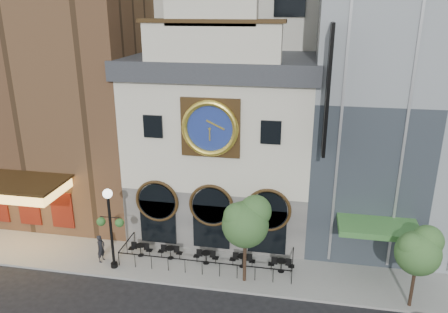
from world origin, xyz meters
TOP-DOWN VIEW (x-y plane):
  - ground at (0.00, 0.00)m, footprint 120.00×120.00m
  - sidewalk at (0.00, 2.50)m, footprint 44.00×5.00m
  - clock_building at (0.00, 7.82)m, footprint 12.60×8.78m
  - theater_building at (-13.00, 9.96)m, footprint 14.00×15.60m
  - retail_building at (12.99, 9.99)m, footprint 14.00×14.40m
  - cafe_railing at (0.00, 2.50)m, footprint 10.60×2.60m
  - bistro_0 at (-4.39, 2.52)m, footprint 1.58×0.68m
  - bistro_1 at (-2.40, 2.56)m, footprint 1.58×0.68m
  - bistro_2 at (-0.04, 2.43)m, footprint 1.58×0.68m
  - bistro_3 at (2.25, 2.48)m, footprint 1.58×0.68m
  - bistro_4 at (4.63, 2.39)m, footprint 1.58×0.68m
  - pedestrian at (-6.58, 1.47)m, footprint 0.53×0.72m
  - lamppost at (-5.52, 0.97)m, footprint 1.67×0.59m
  - tree_left at (2.62, 1.14)m, footprint 2.76×2.66m
  - tree_right at (11.68, 0.52)m, footprint 2.42×2.33m

SIDE VIEW (x-z plane):
  - ground at x=0.00m, z-range 0.00..0.00m
  - sidewalk at x=0.00m, z-range 0.00..0.15m
  - cafe_railing at x=0.00m, z-range 0.15..1.05m
  - bistro_0 at x=-4.39m, z-range 0.16..1.06m
  - bistro_1 at x=-2.40m, z-range 0.16..1.06m
  - bistro_2 at x=-0.04m, z-range 0.16..1.06m
  - bistro_3 at x=2.25m, z-range 0.16..1.06m
  - bistro_4 at x=4.63m, z-range 0.16..1.06m
  - pedestrian at x=-6.58m, z-range 0.15..1.94m
  - lamppost at x=-5.52m, z-range 0.77..6.00m
  - tree_right at x=11.68m, z-range 1.24..5.89m
  - tree_left at x=2.62m, z-range 1.39..6.70m
  - clock_building at x=0.00m, z-range -2.64..16.01m
  - retail_building at x=12.99m, z-range 0.14..20.14m
  - theater_building at x=-13.00m, z-range 0.10..25.10m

